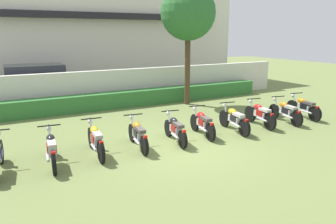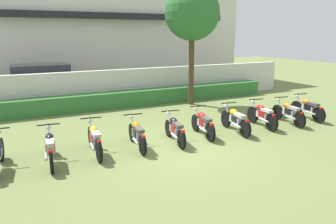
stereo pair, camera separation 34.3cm
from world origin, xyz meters
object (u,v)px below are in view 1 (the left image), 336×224
motorcycle_in_row_5 (175,129)px  tree_near_inspector (188,13)px  parked_car (39,84)px  motorcycle_in_row_9 (285,111)px  motorcycle_in_row_6 (202,123)px  motorcycle_in_row_7 (234,119)px  motorcycle_in_row_10 (304,107)px  motorcycle_in_row_3 (96,140)px  motorcycle_in_row_4 (138,134)px  motorcycle_in_row_2 (52,149)px  motorcycle_in_row_8 (260,114)px

motorcycle_in_row_5 → tree_near_inspector: bearing=-26.4°
parked_car → motorcycle_in_row_9: 11.60m
motorcycle_in_row_5 → motorcycle_in_row_6: bearing=-72.9°
motorcycle_in_row_7 → motorcycle_in_row_9: bearing=-81.6°
motorcycle_in_row_7 → motorcycle_in_row_10: (3.73, 0.11, 0.00)m
motorcycle_in_row_3 → motorcycle_in_row_6: size_ratio=1.07×
motorcycle_in_row_6 → motorcycle_in_row_10: size_ratio=0.96×
motorcycle_in_row_6 → motorcycle_in_row_7: motorcycle_in_row_7 is taller
motorcycle_in_row_4 → motorcycle_in_row_6: (2.41, 0.08, 0.01)m
motorcycle_in_row_10 → motorcycle_in_row_9: bearing=104.3°
motorcycle_in_row_4 → motorcycle_in_row_10: bearing=-81.9°
tree_near_inspector → motorcycle_in_row_3: (-5.99, -4.65, -3.82)m
motorcycle_in_row_10 → parked_car: bearing=54.6°
motorcycle_in_row_2 → motorcycle_in_row_10: bearing=-82.4°
parked_car → motorcycle_in_row_4: bearing=-78.0°
parked_car → motorcycle_in_row_4: (1.53, -8.56, -0.50)m
motorcycle_in_row_2 → motorcycle_in_row_8: size_ratio=1.04×
motorcycle_in_row_3 → motorcycle_in_row_6: (3.69, 0.04, -0.01)m
motorcycle_in_row_5 → motorcycle_in_row_7: motorcycle_in_row_7 is taller
motorcycle_in_row_6 → motorcycle_in_row_9: bearing=-82.9°
motorcycle_in_row_6 → motorcycle_in_row_9: size_ratio=0.95×
tree_near_inspector → motorcycle_in_row_10: (2.69, -4.64, -3.83)m
motorcycle_in_row_4 → motorcycle_in_row_10: size_ratio=1.00×
motorcycle_in_row_4 → motorcycle_in_row_6: 2.41m
motorcycle_in_row_5 → motorcycle_in_row_8: (3.71, 0.10, 0.02)m
motorcycle_in_row_3 → motorcycle_in_row_5: bearing=-87.5°
tree_near_inspector → motorcycle_in_row_9: size_ratio=2.92×
motorcycle_in_row_3 → motorcycle_in_row_9: motorcycle_in_row_3 is taller
parked_car → motorcycle_in_row_5: (2.79, -8.64, -0.50)m
motorcycle_in_row_4 → motorcycle_in_row_5: motorcycle_in_row_4 is taller
tree_near_inspector → motorcycle_in_row_4: bearing=-135.1°
motorcycle_in_row_3 → motorcycle_in_row_7: 4.95m
motorcycle_in_row_3 → motorcycle_in_row_5: size_ratio=1.06×
tree_near_inspector → motorcycle_in_row_6: bearing=-116.5°
tree_near_inspector → motorcycle_in_row_8: (0.26, -4.67, -3.82)m
motorcycle_in_row_5 → motorcycle_in_row_6: motorcycle_in_row_6 is taller
tree_near_inspector → motorcycle_in_row_5: tree_near_inspector is taller
parked_car → tree_near_inspector: size_ratio=0.81×
parked_car → motorcycle_in_row_10: parked_car is taller
parked_car → motorcycle_in_row_9: parked_car is taller
motorcycle_in_row_9 → motorcycle_in_row_6: bearing=97.3°
motorcycle_in_row_6 → motorcycle_in_row_8: motorcycle_in_row_8 is taller
motorcycle_in_row_3 → motorcycle_in_row_9: bearing=-85.7°
tree_near_inspector → motorcycle_in_row_9: 6.30m
motorcycle_in_row_7 → motorcycle_in_row_10: motorcycle_in_row_10 is taller
tree_near_inspector → motorcycle_in_row_5: bearing=-125.9°
motorcycle_in_row_3 → motorcycle_in_row_8: bearing=-85.0°
motorcycle_in_row_10 → motorcycle_in_row_5: bearing=99.5°
motorcycle_in_row_2 → motorcycle_in_row_10: 9.91m
parked_car → motorcycle_in_row_4: size_ratio=2.41×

